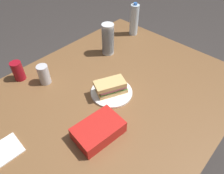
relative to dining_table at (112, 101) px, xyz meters
name	(u,v)px	position (x,y,z in m)	size (l,w,h in m)	color
ground_plane	(112,154)	(0.00, 0.00, -0.66)	(8.00, 8.00, 0.00)	#383330
dining_table	(112,101)	(0.00, 0.00, 0.00)	(1.49, 1.19, 0.74)	brown
paper_plate	(112,92)	(0.01, 0.00, 0.09)	(0.24, 0.24, 0.01)	white
sandwich	(112,87)	(0.01, 0.00, 0.13)	(0.21, 0.15, 0.08)	#DBB26B
soda_can_red	(18,71)	(0.30, -0.50, 0.14)	(0.07, 0.07, 0.12)	maroon
chip_bag	(98,130)	(0.25, 0.15, 0.11)	(0.23, 0.15, 0.07)	red
water_bottle_tall	(134,20)	(-0.61, -0.34, 0.20)	(0.07, 0.07, 0.25)	silver
plastic_cup_stack	(108,39)	(-0.27, -0.30, 0.19)	(0.08, 0.08, 0.22)	silver
soda_can_silver	(44,74)	(0.21, -0.36, 0.14)	(0.07, 0.07, 0.12)	silver
paper_napkin	(6,150)	(0.60, -0.10, 0.08)	(0.13, 0.13, 0.01)	white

